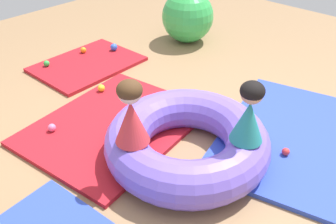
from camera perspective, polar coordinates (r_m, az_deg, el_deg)
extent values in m
plane|color=#93704C|center=(3.07, 2.55, -5.44)|extent=(8.00, 8.00, 0.00)
cube|color=#B21923|center=(4.42, -12.40, 7.27)|extent=(1.17, 0.88, 0.04)
cube|color=#B21923|center=(3.32, -8.35, -2.06)|extent=(1.63, 1.38, 0.04)
cube|color=#2D47B7|center=(3.33, 18.35, -3.49)|extent=(1.85, 1.43, 0.04)
torus|color=#7056D1|center=(2.86, 2.95, -4.59)|extent=(1.28, 1.28, 0.34)
cone|color=red|center=(2.51, -5.68, -1.52)|extent=(0.31, 0.31, 0.32)
sphere|color=beige|center=(2.38, -5.99, 3.09)|extent=(0.16, 0.16, 0.16)
ellipsoid|color=#472D19|center=(2.37, -6.02, 3.42)|extent=(0.17, 0.17, 0.14)
cone|color=teal|center=(2.57, 12.33, -1.40)|extent=(0.32, 0.32, 0.31)
sphere|color=tan|center=(2.45, 12.96, 2.90)|extent=(0.15, 0.15, 0.15)
ellipsoid|color=black|center=(2.44, 13.01, 3.21)|extent=(0.17, 0.17, 0.13)
sphere|color=orange|center=(4.66, -13.02, 9.37)|extent=(0.07, 0.07, 0.07)
sphere|color=green|center=(4.44, -18.36, 7.19)|extent=(0.07, 0.07, 0.07)
sphere|color=blue|center=(4.65, -8.41, 9.95)|extent=(0.09, 0.09, 0.09)
sphere|color=yellow|center=(3.78, -10.33, 3.69)|extent=(0.07, 0.07, 0.07)
sphere|color=red|center=(3.06, 17.83, -5.88)|extent=(0.06, 0.06, 0.06)
sphere|color=pink|center=(3.31, -17.60, -2.33)|extent=(0.07, 0.07, 0.07)
sphere|color=green|center=(4.89, 3.08, 14.61)|extent=(0.67, 0.67, 0.67)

